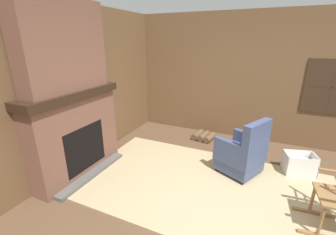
{
  "coord_description": "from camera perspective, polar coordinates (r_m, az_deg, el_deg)",
  "views": [
    {
      "loc": [
        0.25,
        -2.35,
        2.07
      ],
      "look_at": [
        -1.14,
        0.73,
        0.9
      ],
      "focal_mm": 24.0,
      "sensor_mm": 36.0,
      "label": 1
    }
  ],
  "objects": [
    {
      "name": "area_rug",
      "position": [
        3.56,
        8.75,
        -16.54
      ],
      "size": [
        3.71,
        2.15,
        0.01
      ],
      "color": "tan",
      "rests_on": "ground"
    },
    {
      "name": "firewood_stack",
      "position": [
        5.0,
        9.01,
        -4.71
      ],
      "size": [
        0.48,
        0.44,
        0.14
      ],
      "rotation": [
        0.0,
        0.0,
        -0.16
      ],
      "color": "brown",
      "rests_on": "ground"
    },
    {
      "name": "laundry_basket",
      "position": [
        4.27,
        30.37,
        -10.09
      ],
      "size": [
        0.52,
        0.42,
        0.35
      ],
      "rotation": [
        0.0,
        0.0,
        0.26
      ],
      "color": "white",
      "rests_on": "ground"
    },
    {
      "name": "chimney_breast",
      "position": [
        3.54,
        -25.08,
        16.13
      ],
      "size": [
        0.3,
        1.35,
        1.24
      ],
      "color": "brown",
      "rests_on": "fireplace_hearth"
    },
    {
      "name": "storage_case",
      "position": [
        3.87,
        -20.13,
        8.71
      ],
      "size": [
        0.14,
        0.27,
        0.16
      ],
      "color": "gray",
      "rests_on": "fireplace_hearth"
    },
    {
      "name": "ground_plane",
      "position": [
        3.14,
        14.81,
        -22.87
      ],
      "size": [
        14.0,
        14.0,
        0.0
      ],
      "primitive_type": "plane",
      "color": "brown"
    },
    {
      "name": "wood_panel_wall_left",
      "position": [
        3.76,
        -25.7,
        5.67
      ],
      "size": [
        0.06,
        5.73,
        2.63
      ],
      "color": "brown",
      "rests_on": "ground"
    },
    {
      "name": "fireplace_hearth",
      "position": [
        3.79,
        -22.21,
        -3.93
      ],
      "size": [
        0.56,
        1.63,
        1.37
      ],
      "color": "brown",
      "rests_on": "ground"
    },
    {
      "name": "armchair",
      "position": [
        3.8,
        18.33,
        -8.74
      ],
      "size": [
        0.81,
        0.81,
        0.95
      ],
      "rotation": [
        0.0,
        0.0,
        2.69
      ],
      "color": "#3D4C75",
      "rests_on": "ground"
    },
    {
      "name": "oil_lamp_vase",
      "position": [
        3.44,
        -27.69,
        6.69
      ],
      "size": [
        0.12,
        0.12,
        0.25
      ],
      "color": "silver",
      "rests_on": "fireplace_hearth"
    },
    {
      "name": "wood_panel_wall_back",
      "position": [
        5.0,
        21.88,
        9.06
      ],
      "size": [
        5.73,
        0.09,
        2.63
      ],
      "color": "brown",
      "rests_on": "ground"
    }
  ]
}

